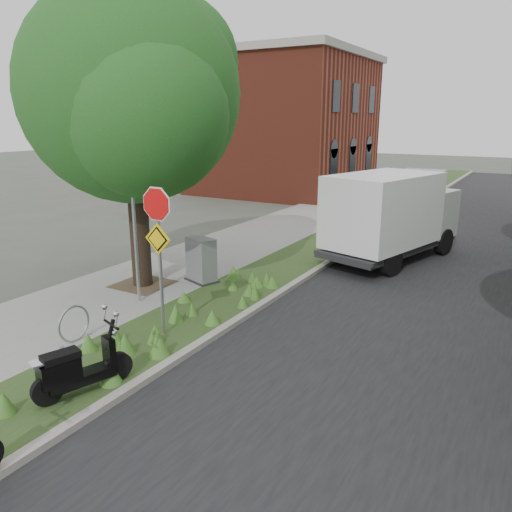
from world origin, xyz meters
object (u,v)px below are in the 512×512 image
at_px(scooter_near, 72,374).
at_px(utility_cabinet, 201,261).
at_px(sign_assembly, 158,231).
at_px(box_truck, 391,213).

distance_m(scooter_near, utility_cabinet, 6.14).
distance_m(sign_assembly, box_truck, 8.74).
bearing_deg(box_truck, sign_assembly, -105.89).
relative_size(sign_assembly, utility_cabinet, 2.65).
xyz_separation_m(scooter_near, utility_cabinet, (-1.74, 5.89, 0.19)).
xyz_separation_m(box_truck, utility_cabinet, (-3.79, -5.10, -0.88)).
xyz_separation_m(scooter_near, box_truck, (2.05, 10.99, 1.07)).
distance_m(sign_assembly, scooter_near, 3.20).
height_order(sign_assembly, box_truck, sign_assembly).
distance_m(sign_assembly, utility_cabinet, 3.92).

